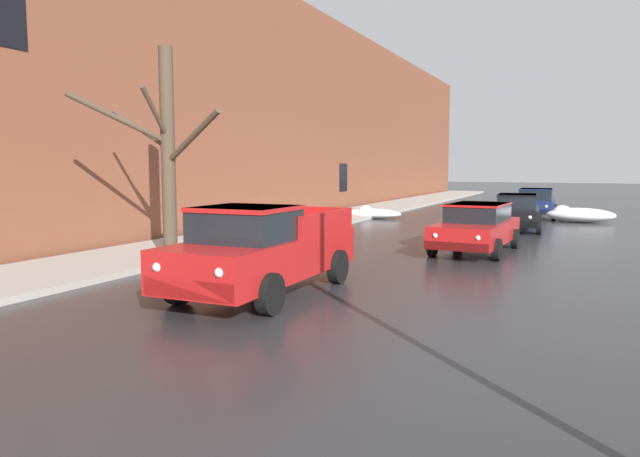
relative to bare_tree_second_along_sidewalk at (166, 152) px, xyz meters
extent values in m
cube|color=#A8A399|center=(-1.40, 6.75, -2.78)|extent=(3.31, 80.00, 0.14)
cube|color=brown|center=(-3.56, 6.75, 2.38)|extent=(0.60, 80.00, 10.47)
cube|color=black|center=(-3.27, 19.41, -0.96)|extent=(0.08, 1.10, 1.60)
cube|color=black|center=(-3.27, -1.79, 3.31)|extent=(0.08, 1.10, 1.60)
ellipsoid|color=white|center=(0.11, 6.06, -2.60)|extent=(2.78, 1.48, 0.51)
ellipsoid|color=white|center=(-0.11, 6.17, -2.48)|extent=(0.90, 0.75, 0.75)
ellipsoid|color=white|center=(9.35, 17.02, -2.53)|extent=(2.95, 1.34, 0.65)
ellipsoid|color=white|center=(8.57, 17.23, -2.65)|extent=(0.49, 0.41, 0.41)
ellipsoid|color=white|center=(8.60, 16.97, -2.48)|extent=(0.90, 0.75, 0.75)
ellipsoid|color=white|center=(0.61, 3.67, -2.47)|extent=(3.02, 1.26, 0.76)
ellipsoid|color=white|center=(1.50, 3.86, -2.65)|extent=(0.49, 0.41, 0.41)
ellipsoid|color=white|center=(1.43, 3.66, -2.53)|extent=(0.79, 0.65, 0.65)
ellipsoid|color=white|center=(0.22, 14.87, -2.61)|extent=(2.79, 0.95, 0.48)
ellipsoid|color=white|center=(-0.10, 14.70, -2.54)|extent=(0.76, 0.63, 0.63)
cylinder|color=#4C3D2D|center=(-0.01, 0.09, -0.12)|extent=(0.36, 0.36, 5.46)
cylinder|color=#4C3D2D|center=(-0.61, -0.92, 0.77)|extent=(1.34, 2.14, 1.17)
cylinder|color=#4C3D2D|center=(0.98, -0.22, 0.34)|extent=(2.08, 0.78, 1.28)
cylinder|color=#4C3D2D|center=(0.10, -0.47, 0.91)|extent=(0.35, 1.23, 1.22)
cylinder|color=#4C3D2D|center=(-0.91, 0.11, 0.59)|extent=(1.85, 0.14, 1.10)
cube|color=red|center=(3.96, -1.93, -2.11)|extent=(1.90, 4.97, 0.76)
cube|color=black|center=(3.96, -2.62, -1.41)|extent=(1.64, 1.60, 0.64)
cube|color=red|center=(3.96, -2.62, -1.13)|extent=(1.68, 1.65, 0.08)
cube|color=red|center=(4.82, -0.93, -1.51)|extent=(0.13, 2.38, 0.44)
cube|color=red|center=(3.07, -0.94, -1.51)|extent=(0.13, 2.38, 0.44)
cube|color=red|center=(3.93, 0.50, -1.51)|extent=(1.75, 0.12, 0.44)
cube|color=#B7B7BC|center=(3.98, -4.34, -2.31)|extent=(1.75, 0.14, 0.32)
sphere|color=white|center=(4.58, -4.37, -1.99)|extent=(0.16, 0.16, 0.16)
sphere|color=white|center=(3.38, -4.39, -1.99)|extent=(0.16, 0.16, 0.16)
cylinder|color=black|center=(4.91, -3.40, -2.49)|extent=(0.23, 0.72, 0.72)
cylinder|color=black|center=(3.03, -3.42, -2.49)|extent=(0.23, 0.72, 0.72)
cylinder|color=black|center=(4.88, -0.43, -2.49)|extent=(0.23, 0.72, 0.72)
cylinder|color=black|center=(3.00, -0.45, -2.49)|extent=(0.23, 0.72, 0.72)
cube|color=red|center=(6.73, 5.52, -2.25)|extent=(1.97, 4.46, 0.60)
cube|color=black|center=(6.74, 5.74, -1.69)|extent=(1.61, 2.35, 0.52)
cube|color=red|center=(6.74, 5.74, -1.46)|extent=(1.64, 2.40, 0.06)
cube|color=#520B0B|center=(6.61, 3.39, -2.43)|extent=(1.69, 0.22, 0.22)
cube|color=#520B0B|center=(6.85, 7.65, -2.43)|extent=(1.69, 0.22, 0.22)
cylinder|color=black|center=(7.53, 4.12, -2.55)|extent=(0.21, 0.61, 0.60)
cylinder|color=black|center=(5.78, 4.22, -2.55)|extent=(0.21, 0.61, 0.60)
cylinder|color=black|center=(7.69, 6.82, -2.55)|extent=(0.21, 0.61, 0.60)
cylinder|color=black|center=(5.93, 6.92, -2.55)|extent=(0.21, 0.61, 0.60)
sphere|color=silver|center=(7.17, 3.33, -2.17)|extent=(0.14, 0.14, 0.14)
sphere|color=silver|center=(6.05, 3.39, -2.17)|extent=(0.14, 0.14, 0.14)
cube|color=black|center=(7.12, 12.26, -2.25)|extent=(1.91, 4.04, 0.60)
cube|color=black|center=(7.10, 12.46, -1.69)|extent=(1.55, 2.14, 0.52)
cube|color=black|center=(7.10, 12.46, -1.46)|extent=(1.59, 2.18, 0.06)
cube|color=black|center=(7.25, 10.35, -2.43)|extent=(1.61, 0.23, 0.22)
cube|color=black|center=(6.98, 14.17, -2.43)|extent=(1.61, 0.23, 0.22)
cylinder|color=black|center=(8.04, 11.10, -2.55)|extent=(0.22, 0.61, 0.60)
cylinder|color=black|center=(6.37, 10.99, -2.55)|extent=(0.22, 0.61, 0.60)
cylinder|color=black|center=(7.87, 13.53, -2.55)|extent=(0.22, 0.61, 0.60)
cylinder|color=black|center=(6.19, 13.42, -2.55)|extent=(0.22, 0.61, 0.60)
sphere|color=silver|center=(7.79, 10.36, -2.17)|extent=(0.14, 0.14, 0.14)
sphere|color=silver|center=(6.72, 10.28, -2.17)|extent=(0.14, 0.14, 0.14)
cube|color=navy|center=(7.28, 18.90, -2.25)|extent=(1.87, 4.12, 0.60)
cube|color=black|center=(7.27, 19.10, -1.69)|extent=(1.56, 2.16, 0.52)
cube|color=navy|center=(7.27, 19.10, -1.46)|extent=(1.59, 2.20, 0.06)
cube|color=black|center=(7.34, 16.92, -2.43)|extent=(1.70, 0.18, 0.22)
cube|color=black|center=(7.21, 20.88, -2.43)|extent=(1.70, 0.18, 0.22)
cylinder|color=black|center=(8.20, 17.67, -2.55)|extent=(0.20, 0.61, 0.60)
cylinder|color=black|center=(6.43, 17.61, -2.55)|extent=(0.20, 0.61, 0.60)
cylinder|color=black|center=(8.12, 20.19, -2.55)|extent=(0.20, 0.61, 0.60)
cylinder|color=black|center=(6.35, 20.13, -2.55)|extent=(0.20, 0.61, 0.60)
sphere|color=silver|center=(7.91, 16.91, -2.17)|extent=(0.14, 0.14, 0.14)
sphere|color=silver|center=(6.78, 16.87, -2.17)|extent=(0.14, 0.14, 0.14)
camera|label=1|loc=(9.71, -11.75, -0.38)|focal=32.74mm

